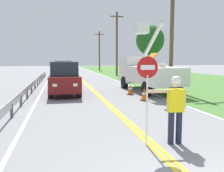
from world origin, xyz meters
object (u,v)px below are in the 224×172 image
(utility_bucket_truck, at_px, (146,71))
(utility_pole_far, at_px, (99,50))
(flagger_worker, at_px, (175,105))
(stop_sign_paddle, at_px, (147,81))
(utility_pole_near, at_px, (172,34))
(roadside_tree_verge, at_px, (150,40))
(traffic_cone_lead, at_px, (171,103))
(oncoming_suv_second, at_px, (63,71))
(traffic_cone_mid, at_px, (144,94))
(traffic_cone_tail, at_px, (130,89))
(utility_pole_mid, at_px, (117,43))
(oncoming_suv_nearest, at_px, (64,78))

(utility_bucket_truck, relative_size, utility_pole_far, 0.89)
(flagger_worker, bearing_deg, stop_sign_paddle, 175.30)
(utility_bucket_truck, height_order, utility_pole_near, utility_pole_near)
(utility_bucket_truck, relative_size, roadside_tree_verge, 1.17)
(flagger_worker, bearing_deg, roadside_tree_verge, 70.66)
(roadside_tree_verge, bearing_deg, utility_pole_far, 94.16)
(stop_sign_paddle, bearing_deg, traffic_cone_lead, 56.02)
(oncoming_suv_second, distance_m, traffic_cone_mid, 13.46)
(oncoming_suv_second, relative_size, traffic_cone_lead, 6.59)
(utility_pole_near, bearing_deg, utility_bucket_truck, 176.17)
(stop_sign_paddle, xyz_separation_m, traffic_cone_tail, (2.22, 8.83, -1.37))
(utility_pole_mid, relative_size, traffic_cone_lead, 12.34)
(stop_sign_paddle, relative_size, utility_bucket_truck, 0.34)
(oncoming_suv_nearest, bearing_deg, utility_pole_near, 4.33)
(oncoming_suv_nearest, xyz_separation_m, utility_pole_mid, (7.53, 16.92, 3.44))
(utility_pole_mid, bearing_deg, stop_sign_paddle, -101.89)
(oncoming_suv_nearest, xyz_separation_m, traffic_cone_mid, (4.22, -3.24, -0.72))
(traffic_cone_lead, bearing_deg, utility_pole_mid, 82.35)
(traffic_cone_lead, bearing_deg, traffic_cone_tail, 93.70)
(stop_sign_paddle, relative_size, utility_pole_far, 0.30)
(traffic_cone_lead, bearing_deg, roadside_tree_verge, 72.14)
(traffic_cone_lead, xyz_separation_m, traffic_cone_mid, (-0.23, 2.74, 0.00))
(utility_pole_near, bearing_deg, oncoming_suv_second, 129.98)
(utility_bucket_truck, bearing_deg, oncoming_suv_second, 122.53)
(utility_pole_mid, height_order, traffic_cone_lead, utility_pole_mid)
(stop_sign_paddle, distance_m, utility_pole_far, 42.31)
(oncoming_suv_nearest, height_order, roadside_tree_verge, roadside_tree_verge)
(oncoming_suv_nearest, bearing_deg, roadside_tree_verge, 44.11)
(stop_sign_paddle, bearing_deg, utility_pole_far, 82.26)
(traffic_cone_mid, bearing_deg, oncoming_suv_second, 107.82)
(flagger_worker, bearing_deg, traffic_cone_tail, 80.73)
(utility_bucket_truck, relative_size, oncoming_suv_nearest, 1.50)
(roadside_tree_verge, bearing_deg, stop_sign_paddle, -111.46)
(traffic_cone_lead, height_order, traffic_cone_tail, same)
(flagger_worker, xyz_separation_m, utility_bucket_truck, (3.08, 10.53, 0.35))
(traffic_cone_tail, relative_size, roadside_tree_verge, 0.12)
(flagger_worker, bearing_deg, utility_pole_far, 83.30)
(flagger_worker, bearing_deg, traffic_cone_mid, 76.76)
(utility_bucket_truck, distance_m, oncoming_suv_nearest, 5.81)
(utility_bucket_truck, xyz_separation_m, oncoming_suv_second, (-5.65, 8.85, -0.34))
(utility_bucket_truck, xyz_separation_m, oncoming_suv_nearest, (-5.76, -0.70, -0.34))
(stop_sign_paddle, xyz_separation_m, oncoming_suv_second, (-1.80, 19.32, -0.65))
(oncoming_suv_second, relative_size, traffic_cone_tail, 6.59)
(oncoming_suv_second, xyz_separation_m, roadside_tree_verge, (9.17, -0.56, 3.21))
(utility_pole_far, xyz_separation_m, roadside_tree_verge, (1.68, -23.11, 0.21))
(utility_pole_far, bearing_deg, traffic_cone_tail, -96.00)
(oncoming_suv_second, xyz_separation_m, traffic_cone_mid, (4.11, -12.80, -0.72))
(stop_sign_paddle, height_order, traffic_cone_mid, stop_sign_paddle)
(utility_bucket_truck, height_order, utility_pole_far, utility_pole_far)
(utility_pole_near, bearing_deg, flagger_worker, -115.50)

